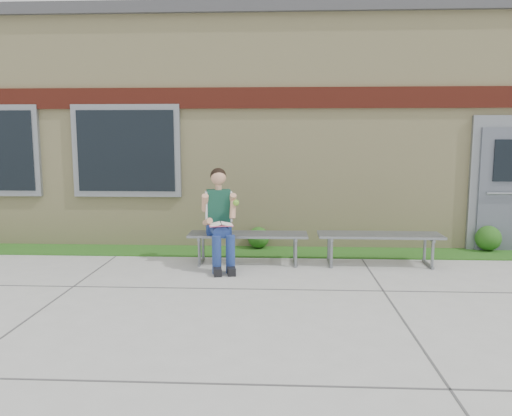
{
  "coord_description": "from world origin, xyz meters",
  "views": [
    {
      "loc": [
        -0.32,
        -5.67,
        1.91
      ],
      "look_at": [
        -0.67,
        1.7,
        0.89
      ],
      "focal_mm": 35.0,
      "sensor_mm": 36.0,
      "label": 1
    }
  ],
  "objects": [
    {
      "name": "ground",
      "position": [
        0.0,
        0.0,
        0.0
      ],
      "size": [
        80.0,
        80.0,
        0.0
      ],
      "primitive_type": "plane",
      "color": "#9E9E99",
      "rests_on": "ground"
    },
    {
      "name": "grass_strip",
      "position": [
        0.0,
        2.6,
        0.01
      ],
      "size": [
        16.0,
        0.8,
        0.02
      ],
      "primitive_type": "cube",
      "color": "#175416",
      "rests_on": "ground"
    },
    {
      "name": "school_building",
      "position": [
        -0.0,
        5.99,
        2.1
      ],
      "size": [
        16.2,
        6.22,
        4.2
      ],
      "color": "beige",
      "rests_on": "ground"
    },
    {
      "name": "bench_left",
      "position": [
        -0.8,
        1.84,
        0.36
      ],
      "size": [
        1.82,
        0.52,
        0.47
      ],
      "rotation": [
        0.0,
        0.0,
        0.01
      ],
      "color": "slate",
      "rests_on": "ground"
    },
    {
      "name": "bench_right",
      "position": [
        1.2,
        1.84,
        0.37
      ],
      "size": [
        1.86,
        0.52,
        0.48
      ],
      "rotation": [
        0.0,
        0.0,
        -0.0
      ],
      "color": "slate",
      "rests_on": "ground"
    },
    {
      "name": "girl",
      "position": [
        -1.21,
        1.62,
        0.76
      ],
      "size": [
        0.59,
        0.94,
        1.48
      ],
      "rotation": [
        0.0,
        0.0,
        0.2
      ],
      "color": "navy",
      "rests_on": "ground"
    },
    {
      "name": "shrub_mid",
      "position": [
        -0.69,
        2.85,
        0.21
      ],
      "size": [
        0.37,
        0.37,
        0.37
      ],
      "primitive_type": "sphere",
      "color": "#175416",
      "rests_on": "grass_strip"
    },
    {
      "name": "shrub_east",
      "position": [
        3.23,
        2.85,
        0.23
      ],
      "size": [
        0.43,
        0.43,
        0.43
      ],
      "primitive_type": "sphere",
      "color": "#175416",
      "rests_on": "grass_strip"
    }
  ]
}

